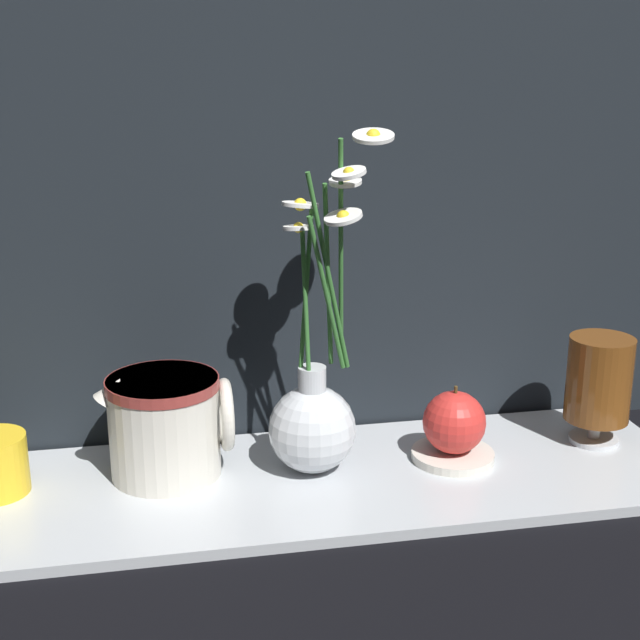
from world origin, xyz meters
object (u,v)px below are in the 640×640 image
Objects in this scene: orange_fruit at (454,422)px; vase_with_flowers at (314,414)px; tea_glass at (599,381)px; ceramic_pitcher at (166,422)px.

vase_with_flowers is at bearing 178.28° from orange_fruit.
vase_with_flowers is 0.35m from tea_glass.
orange_fruit is (0.33, -0.03, -0.02)m from ceramic_pitcher.
tea_glass is (0.35, 0.01, 0.01)m from vase_with_flowers.
vase_with_flowers reaches higher than tea_glass.
ceramic_pitcher is at bearing 175.29° from orange_fruit.
orange_fruit is (-0.19, -0.01, -0.03)m from tea_glass.
vase_with_flowers is 2.55× the size of ceramic_pitcher.
tea_glass is at bearing 4.29° from orange_fruit.
ceramic_pitcher is 0.33m from orange_fruit.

